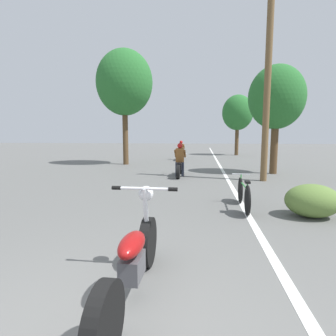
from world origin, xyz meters
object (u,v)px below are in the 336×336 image
object	(u,v)px
roadside_tree_right_far	(238,113)
motorcycle_rider_far	(181,153)
roadside_tree_right_near	(276,98)
bicycle_parked	(244,194)
utility_pole	(268,79)
roadside_tree_left	(124,83)
motorcycle_foreground	(133,260)
motorcycle_rider_lead	(180,164)

from	to	relation	value
roadside_tree_right_far	motorcycle_rider_far	distance (m)	7.83
roadside_tree_right_near	bicycle_parked	world-z (taller)	roadside_tree_right_near
roadside_tree_right_near	utility_pole	bearing A→B (deg)	-112.86
roadside_tree_right_near	motorcycle_rider_far	size ratio (longest dim) A/B	2.21
utility_pole	motorcycle_rider_far	world-z (taller)	utility_pole
utility_pole	roadside_tree_left	world-z (taller)	utility_pole
roadside_tree_right_far	motorcycle_rider_far	world-z (taller)	roadside_tree_right_far
roadside_tree_right_near	bicycle_parked	size ratio (longest dim) A/B	2.76
motorcycle_foreground	bicycle_parked	size ratio (longest dim) A/B	1.25
motorcycle_foreground	motorcycle_rider_far	distance (m)	16.17
motorcycle_foreground	bicycle_parked	bearing A→B (deg)	65.77
bicycle_parked	roadside_tree_right_far	bearing A→B (deg)	83.52
motorcycle_rider_far	utility_pole	bearing A→B (deg)	-65.40
roadside_tree_right_far	roadside_tree_left	size ratio (longest dim) A/B	0.79
roadside_tree_left	motorcycle_rider_far	world-z (taller)	roadside_tree_left
utility_pole	roadside_tree_left	xyz separation A→B (m)	(-6.91, 5.05, 1.03)
roadside_tree_left	motorcycle_rider_lead	xyz separation A→B (m)	(3.65, -4.29, -4.25)
roadside_tree_right_far	bicycle_parked	size ratio (longest dim) A/B	3.06
roadside_tree_right_near	motorcycle_foreground	bearing A→B (deg)	-111.53
utility_pole	motorcycle_rider_far	size ratio (longest dim) A/B	3.37
roadside_tree_left	motorcycle_foreground	bearing A→B (deg)	-73.01
roadside_tree_right_far	motorcycle_rider_lead	world-z (taller)	roadside_tree_right_far
roadside_tree_left	bicycle_parked	world-z (taller)	roadside_tree_left
roadside_tree_right_far	motorcycle_rider_far	size ratio (longest dim) A/B	2.46
motorcycle_foreground	bicycle_parked	distance (m)	4.05
roadside_tree_right_near	roadside_tree_left	world-z (taller)	roadside_tree_left
roadside_tree_right_far	bicycle_parked	xyz separation A→B (m)	(-2.04, -17.96, -3.39)
roadside_tree_left	motorcycle_foreground	world-z (taller)	roadside_tree_left
roadside_tree_right_far	utility_pole	bearing A→B (deg)	-92.88
motorcycle_foreground	bicycle_parked	xyz separation A→B (m)	(1.66, 3.69, -0.07)
motorcycle_foreground	motorcycle_rider_far	world-z (taller)	motorcycle_rider_far
roadside_tree_right_near	motorcycle_rider_far	bearing A→B (deg)	126.79
roadside_tree_right_far	roadside_tree_left	world-z (taller)	roadside_tree_left
motorcycle_foreground	motorcycle_rider_far	size ratio (longest dim) A/B	1.00
utility_pole	roadside_tree_left	distance (m)	8.62
roadside_tree_left	roadside_tree_right_far	bearing A→B (deg)	49.32
motorcycle_rider_lead	bicycle_parked	world-z (taller)	motorcycle_rider_lead
roadside_tree_right_far	bicycle_parked	world-z (taller)	roadside_tree_right_far
utility_pole	roadside_tree_right_far	world-z (taller)	utility_pole
roadside_tree_right_near	roadside_tree_right_far	xyz separation A→B (m)	(-0.18, 11.82, 0.38)
roadside_tree_right_near	motorcycle_rider_lead	xyz separation A→B (m)	(-4.14, -1.32, -2.84)
motorcycle_foreground	motorcycle_rider_lead	xyz separation A→B (m)	(-0.26, 8.51, 0.11)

